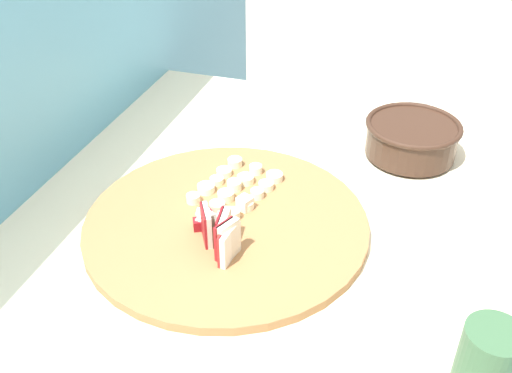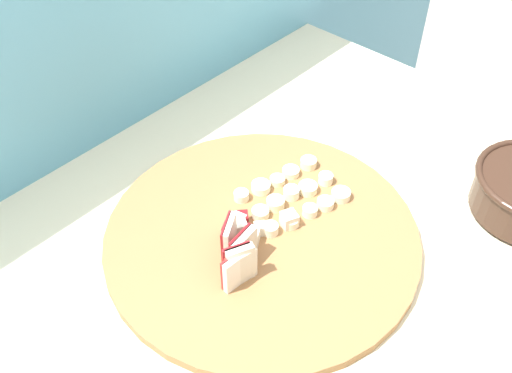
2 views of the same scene
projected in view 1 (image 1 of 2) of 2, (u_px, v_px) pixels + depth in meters
name	position (u px, v px, depth m)	size (l,w,h in m)	color
tile_backsplash	(27.00, 302.00, 1.06)	(2.40, 0.04, 1.40)	#5BA3C1
cutting_board	(226.00, 224.00, 0.92)	(0.44, 0.44, 0.02)	olive
apple_wedge_fan	(222.00, 236.00, 0.84)	(0.08, 0.07, 0.06)	maroon
apple_dice_pile	(215.00, 217.00, 0.90)	(0.10, 0.08, 0.02)	#EFE5CC
banana_slice_rows	(236.00, 187.00, 0.97)	(0.17, 0.13, 0.02)	#F4EAC6
ceramic_bowl	(412.00, 138.00, 1.07)	(0.17, 0.17, 0.07)	#382319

